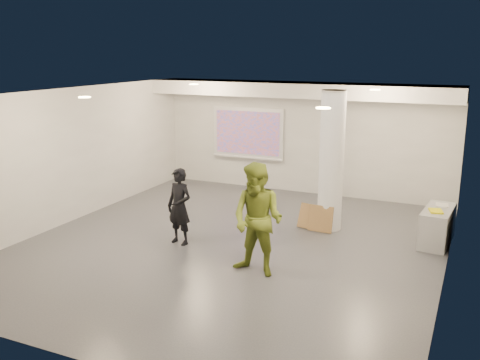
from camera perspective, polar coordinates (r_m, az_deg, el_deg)
The scene contains 20 objects.
floor at distance 10.80m, azimuth -0.88°, elevation -6.92°, with size 8.00×9.00×0.01m, color #3C3E44.
ceiling at distance 10.13m, azimuth -0.95°, elevation 9.16°, with size 8.00×9.00×0.01m, color white.
wall_back at distance 14.48m, azimuth 6.74°, elevation 4.48°, with size 8.00×0.01×3.00m, color beige.
wall_front at distance 6.74m, azimuth -17.62°, elevation -6.97°, with size 8.00×0.01×3.00m, color beige.
wall_left at distance 12.57m, azimuth -17.65°, elevation 2.51°, with size 0.01×9.00×3.00m, color beige.
wall_right at distance 9.42m, azimuth 21.66°, elevation -1.44°, with size 0.01×9.00×3.00m, color beige.
soffit_band at distance 13.81m, azimuth 6.19°, elevation 9.56°, with size 8.00×1.10×0.36m, color white.
downlight_nw at distance 13.36m, azimuth -4.95°, elevation 10.14°, with size 0.22×0.22×0.02m, color #FFE593.
downlight_ne at distance 11.85m, azimuth 14.22°, elevation 9.32°, with size 0.22×0.22×0.02m, color #FFE593.
downlight_sw at distance 10.07m, azimuth -16.26°, elevation 8.48°, with size 0.22×0.22×0.02m, color #FFE593.
downlight_se at distance 7.96m, azimuth 8.87°, elevation 7.60°, with size 0.22×0.22×0.02m, color #FFE593.
column at distance 11.52m, azimuth 9.72°, elevation 1.98°, with size 0.52×0.52×3.00m, color white.
projection_screen at distance 14.99m, azimuth 0.84°, elevation 4.99°, with size 2.10×0.13×1.42m.
credenza at distance 11.45m, azimuth 20.28°, elevation -4.64°, with size 0.52×1.25×0.73m, color gray.
papers_stack at distance 11.60m, azimuth 20.76°, elevation -2.52°, with size 0.24×0.30×0.02m, color silver.
postit_pad at distance 11.12m, azimuth 20.17°, elevation -3.12°, with size 0.24×0.32×0.03m, color yellow.
cardboard_back at distance 11.60m, azimuth 8.60°, elevation -4.11°, with size 0.52×0.05×0.57m, color olive.
cardboard_front at distance 11.78m, azimuth 7.41°, elevation -3.88°, with size 0.49×0.05×0.54m, color olive.
woman at distance 10.71m, azimuth -6.48°, elevation -2.83°, with size 0.56×0.37×1.54m, color black.
man at distance 9.14m, azimuth 1.91°, elevation -4.26°, with size 0.96×0.75×1.97m, color olive.
Camera 1 is at (4.33, -9.13, 3.81)m, focal length 40.00 mm.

